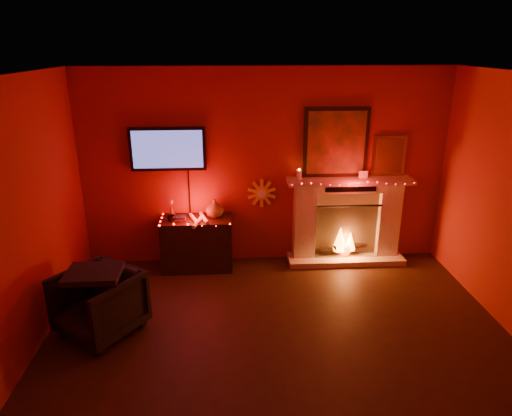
{
  "coord_description": "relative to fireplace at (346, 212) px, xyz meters",
  "views": [
    {
      "loc": [
        -0.51,
        -3.54,
        2.96
      ],
      "look_at": [
        -0.18,
        1.7,
        1.07
      ],
      "focal_mm": 32.0,
      "sensor_mm": 36.0,
      "label": 1
    }
  ],
  "objects": [
    {
      "name": "room",
      "position": [
        -1.14,
        -2.39,
        0.63
      ],
      "size": [
        5.0,
        5.0,
        5.0
      ],
      "color": "black",
      "rests_on": "ground"
    },
    {
      "name": "fireplace",
      "position": [
        0.0,
        0.0,
        0.0
      ],
      "size": [
        1.72,
        0.4,
        2.18
      ],
      "color": "beige",
      "rests_on": "floor"
    },
    {
      "name": "tv",
      "position": [
        -2.44,
        0.06,
        0.92
      ],
      "size": [
        1.0,
        0.07,
        1.24
      ],
      "color": "black",
      "rests_on": "room"
    },
    {
      "name": "sunburst_clock",
      "position": [
        -1.19,
        0.09,
        0.28
      ],
      "size": [
        0.4,
        0.03,
        0.4
      ],
      "color": "yellow",
      "rests_on": "room"
    },
    {
      "name": "console_table",
      "position": [
        -2.09,
        -0.13,
        -0.33
      ],
      "size": [
        0.96,
        0.61,
        0.98
      ],
      "color": "black",
      "rests_on": "floor"
    },
    {
      "name": "armchair",
      "position": [
        -3.05,
        -1.6,
        -0.37
      ],
      "size": [
        1.07,
        1.07,
        0.71
      ],
      "primitive_type": "imported",
      "rotation": [
        0.0,
        0.0,
        -0.64
      ],
      "color": "black",
      "rests_on": "floor"
    }
  ]
}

